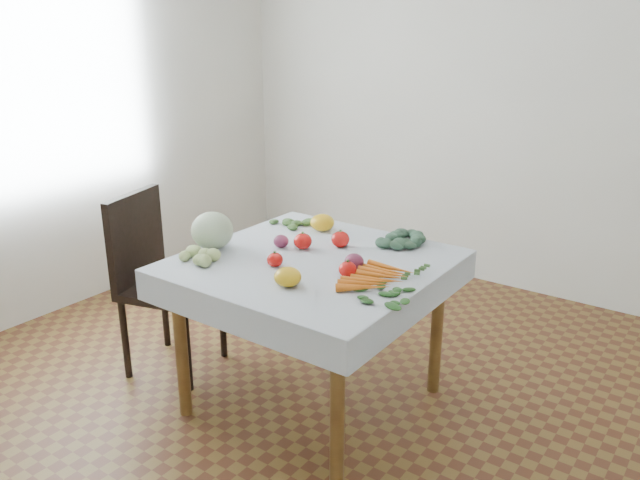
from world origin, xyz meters
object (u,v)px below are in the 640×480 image
(cabbage, at_px, (212,231))
(carrot_bunch, at_px, (377,277))
(heirloom_back, at_px, (322,223))
(chair, at_px, (156,271))
(table, at_px, (313,280))

(cabbage, xyz_separation_m, carrot_bunch, (0.85, 0.11, -0.07))
(cabbage, height_order, heirloom_back, cabbage)
(chair, height_order, cabbage, chair)
(cabbage, xyz_separation_m, heirloom_back, (0.27, 0.53, -0.05))
(heirloom_back, bearing_deg, cabbage, -116.43)
(table, relative_size, chair, 1.04)
(chair, distance_m, cabbage, 0.51)
(chair, xyz_separation_m, carrot_bunch, (1.27, 0.13, 0.22))
(table, xyz_separation_m, chair, (-0.90, -0.18, -0.10))
(carrot_bunch, bearing_deg, cabbage, -172.62)
(chair, bearing_deg, carrot_bunch, 6.04)
(carrot_bunch, bearing_deg, chair, -173.96)
(chair, xyz_separation_m, heirloom_back, (0.68, 0.56, 0.25))
(table, height_order, heirloom_back, heirloom_back)
(chair, bearing_deg, heirloom_back, 39.35)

